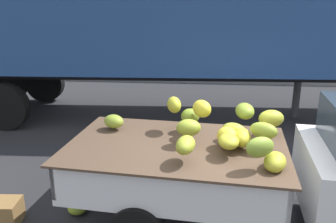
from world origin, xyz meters
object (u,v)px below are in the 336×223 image
object	(u,v)px
pickup_truck	(335,171)
produce_crate	(0,212)
fallen_banana_bunch_near_tailgate	(78,207)
semi_trailer	(162,14)

from	to	relation	value
pickup_truck	produce_crate	bearing A→B (deg)	-172.59
pickup_truck	fallen_banana_bunch_near_tailgate	bearing A→B (deg)	-177.35
pickup_truck	produce_crate	distance (m)	4.32
semi_trailer	fallen_banana_bunch_near_tailgate	xyz separation A→B (m)	(-0.71, -4.51, -2.45)
pickup_truck	fallen_banana_bunch_near_tailgate	xyz separation A→B (m)	(-3.30, 0.16, -0.80)
fallen_banana_bunch_near_tailgate	pickup_truck	bearing A→B (deg)	-2.73
pickup_truck	semi_trailer	distance (m)	5.59
semi_trailer	pickup_truck	bearing A→B (deg)	-63.49
pickup_truck	semi_trailer	world-z (taller)	semi_trailer
semi_trailer	fallen_banana_bunch_near_tailgate	size ratio (longest dim) A/B	39.41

